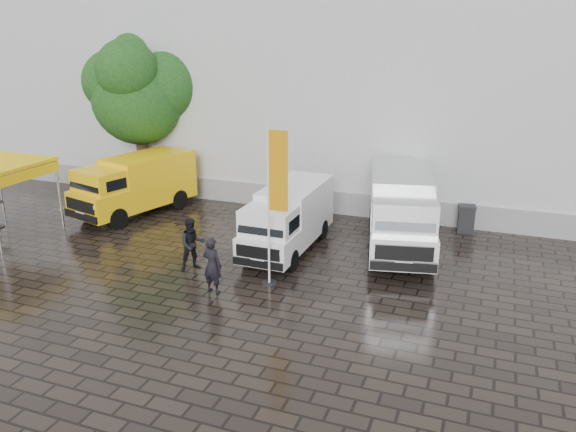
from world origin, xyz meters
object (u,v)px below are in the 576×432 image
object	(u,v)px
van_yellow	(135,186)
person_tent	(192,244)
van_silver	(400,213)
flagpole	(274,197)
person_front	(212,265)
wheelie_bin	(466,218)
van_white	(288,220)

from	to	relation	value
van_yellow	person_tent	bearing A→B (deg)	-24.13
van_silver	flagpole	bearing A→B (deg)	-137.07
van_yellow	person_tent	world-z (taller)	van_yellow
person_front	person_tent	distance (m)	2.01
flagpole	person_tent	size ratio (longest dim) A/B	2.87
van_yellow	flagpole	size ratio (longest dim) A/B	1.06
van_yellow	van_silver	size ratio (longest dim) A/B	0.85
flagpole	wheelie_bin	bearing A→B (deg)	53.99
flagpole	van_silver	bearing A→B (deg)	55.27
van_white	flagpole	world-z (taller)	flagpole
wheelie_bin	van_white	bearing A→B (deg)	-150.05
person_front	person_tent	xyz separation A→B (m)	(-1.48, 1.37, -0.00)
van_white	person_tent	bearing A→B (deg)	-130.89
van_white	van_silver	size ratio (longest dim) A/B	0.84
van_white	van_silver	bearing A→B (deg)	23.86
van_silver	person_tent	world-z (taller)	van_silver
van_yellow	flagpole	xyz separation A→B (m)	(8.41, -4.56, 1.63)
wheelie_bin	person_tent	size ratio (longest dim) A/B	0.61
van_white	flagpole	xyz separation A→B (m)	(0.63, -2.89, 1.72)
van_yellow	van_silver	xyz separation A→B (m)	(11.54, -0.04, 0.13)
flagpole	wheelie_bin	world-z (taller)	flagpole
van_yellow	wheelie_bin	bearing A→B (deg)	26.62
wheelie_bin	person_front	xyz separation A→B (m)	(-6.89, -8.54, 0.35)
wheelie_bin	person_front	bearing A→B (deg)	-135.63
van_yellow	person_front	size ratio (longest dim) A/B	3.04
van_white	wheelie_bin	world-z (taller)	van_white
van_silver	flagpole	xyz separation A→B (m)	(-3.13, -4.52, 1.50)
van_yellow	flagpole	distance (m)	9.70
van_silver	person_front	bearing A→B (deg)	-141.64
van_silver	wheelie_bin	xyz separation A→B (m)	(2.20, 2.81, -0.84)
van_white	person_front	bearing A→B (deg)	-102.28
person_tent	wheelie_bin	bearing A→B (deg)	-1.98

